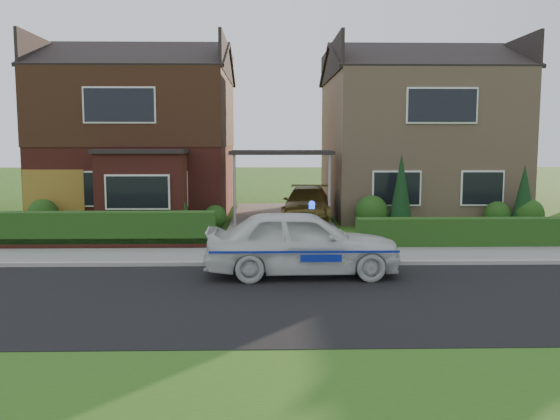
{
  "coord_description": "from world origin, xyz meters",
  "views": [
    {
      "loc": [
        -0.57,
        -11.55,
        3.11
      ],
      "look_at": [
        -0.21,
        3.5,
        1.36
      ],
      "focal_mm": 38.0,
      "sensor_mm": 36.0,
      "label": 1
    }
  ],
  "objects": [
    {
      "name": "house_left",
      "position": [
        -5.78,
        13.9,
        3.81
      ],
      "size": [
        7.5,
        9.53,
        7.25
      ],
      "color": "maroon",
      "rests_on": "ground"
    },
    {
      "name": "sidewalk",
      "position": [
        0.0,
        4.1,
        0.05
      ],
      "size": [
        60.0,
        2.0,
        0.1
      ],
      "primitive_type": "cube",
      "color": "slate",
      "rests_on": "ground"
    },
    {
      "name": "kerb",
      "position": [
        0.0,
        3.05,
        0.06
      ],
      "size": [
        60.0,
        0.16,
        0.12
      ],
      "primitive_type": "cube",
      "color": "#9E9993",
      "rests_on": "ground"
    },
    {
      "name": "shrub_left_near",
      "position": [
        -2.4,
        9.6,
        0.42
      ],
      "size": [
        0.84,
        0.84,
        0.84
      ],
      "primitive_type": "sphere",
      "color": "#163D13",
      "rests_on": "ground"
    },
    {
      "name": "carport_link",
      "position": [
        0.0,
        10.95,
        2.66
      ],
      "size": [
        3.8,
        3.0,
        2.77
      ],
      "color": "black",
      "rests_on": "ground"
    },
    {
      "name": "hedge_left",
      "position": [
        -5.8,
        5.45,
        0.0
      ],
      "size": [
        7.5,
        0.55,
        0.9
      ],
      "primitive_type": "cube",
      "color": "#163D13",
      "rests_on": "ground"
    },
    {
      "name": "conifer_b",
      "position": [
        8.6,
        9.2,
        1.1
      ],
      "size": [
        0.9,
        0.9,
        2.2
      ],
      "primitive_type": "cone",
      "color": "black",
      "rests_on": "ground"
    },
    {
      "name": "hedge_right",
      "position": [
        5.8,
        5.35,
        0.0
      ],
      "size": [
        7.5,
        0.55,
        0.8
      ],
      "primitive_type": "cube",
      "color": "#163D13",
      "rests_on": "ground"
    },
    {
      "name": "shrub_right_mid",
      "position": [
        7.8,
        9.5,
        0.48
      ],
      "size": [
        0.96,
        0.96,
        0.96
      ],
      "primitive_type": "sphere",
      "color": "#163D13",
      "rests_on": "ground"
    },
    {
      "name": "driveway_car",
      "position": [
        1.0,
        10.73,
        0.75
      ],
      "size": [
        2.23,
        4.52,
        1.26
      ],
      "primitive_type": "imported",
      "rotation": [
        0.0,
        0.0,
        -0.11
      ],
      "color": "brown",
      "rests_on": "driveway"
    },
    {
      "name": "shrub_right_near",
      "position": [
        3.2,
        9.4,
        0.6
      ],
      "size": [
        1.2,
        1.2,
        1.2
      ],
      "primitive_type": "sphere",
      "color": "#163D13",
      "rests_on": "ground"
    },
    {
      "name": "shrub_left_far",
      "position": [
        -8.5,
        9.5,
        0.54
      ],
      "size": [
        1.08,
        1.08,
        1.08
      ],
      "primitive_type": "sphere",
      "color": "#163D13",
      "rests_on": "ground"
    },
    {
      "name": "police_car",
      "position": [
        0.27,
        2.0,
        0.77
      ],
      "size": [
        4.15,
        4.55,
        1.7
      ],
      "rotation": [
        0.0,
        0.0,
        1.6
      ],
      "color": "silver",
      "rests_on": "ground"
    },
    {
      "name": "shrub_left_mid",
      "position": [
        -4.0,
        9.3,
        0.66
      ],
      "size": [
        1.32,
        1.32,
        1.32
      ],
      "primitive_type": "sphere",
      "color": "#163D13",
      "rests_on": "ground"
    },
    {
      "name": "potted_plant_c",
      "position": [
        -2.5,
        7.68,
        0.39
      ],
      "size": [
        0.55,
        0.55,
        0.78
      ],
      "primitive_type": "imported",
      "rotation": [
        0.0,
        0.0,
        1.27
      ],
      "color": "gray",
      "rests_on": "ground"
    },
    {
      "name": "driveway",
      "position": [
        0.0,
        11.0,
        0.06
      ],
      "size": [
        3.8,
        12.0,
        0.12
      ],
      "primitive_type": "cube",
      "color": "#666059",
      "rests_on": "ground"
    },
    {
      "name": "ground",
      "position": [
        0.0,
        0.0,
        0.0
      ],
      "size": [
        120.0,
        120.0,
        0.0
      ],
      "primitive_type": "plane",
      "color": "#265115",
      "rests_on": "ground"
    },
    {
      "name": "house_right",
      "position": [
        5.8,
        13.99,
        3.66
      ],
      "size": [
        7.5,
        8.06,
        7.25
      ],
      "color": "tan",
      "rests_on": "ground"
    },
    {
      "name": "road",
      "position": [
        0.0,
        0.0,
        0.0
      ],
      "size": [
        60.0,
        6.0,
        0.02
      ],
      "primitive_type": "cube",
      "color": "black",
      "rests_on": "ground"
    },
    {
      "name": "dwarf_wall",
      "position": [
        -5.8,
        5.3,
        0.18
      ],
      "size": [
        7.7,
        0.25,
        0.36
      ],
      "primitive_type": "cube",
      "color": "maroon",
      "rests_on": "ground"
    },
    {
      "name": "shrub_right_far",
      "position": [
        8.8,
        9.2,
        0.54
      ],
      "size": [
        1.08,
        1.08,
        1.08
      ],
      "primitive_type": "sphere",
      "color": "#163D13",
      "rests_on": "ground"
    },
    {
      "name": "garage_door",
      "position": [
        -8.25,
        9.96,
        1.05
      ],
      "size": [
        2.2,
        0.1,
        2.1
      ],
      "primitive_type": "cube",
      "color": "olive",
      "rests_on": "ground"
    },
    {
      "name": "grass_verge",
      "position": [
        0.0,
        -5.0,
        0.0
      ],
      "size": [
        60.0,
        4.0,
        0.01
      ],
      "primitive_type": "cube",
      "color": "#265115",
      "rests_on": "ground"
    },
    {
      "name": "potted_plant_b",
      "position": [
        -6.49,
        9.0,
        0.4
      ],
      "size": [
        0.57,
        0.55,
        0.8
      ],
      "primitive_type": "imported",
      "rotation": [
        0.0,
        0.0,
        0.64
      ],
      "color": "gray",
      "rests_on": "ground"
    },
    {
      "name": "conifer_a",
      "position": [
        4.2,
        9.2,
        1.3
      ],
      "size": [
        0.9,
        0.9,
        2.6
      ],
      "primitive_type": "cone",
      "color": "black",
      "rests_on": "ground"
    }
  ]
}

